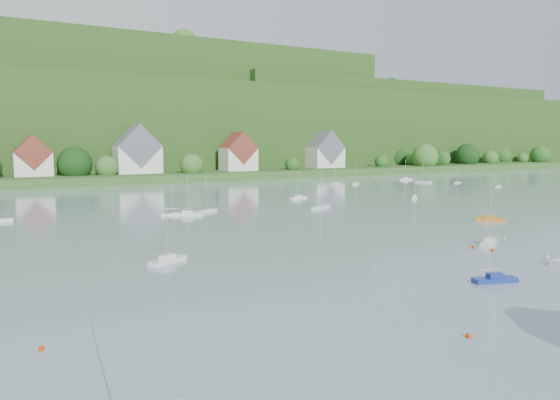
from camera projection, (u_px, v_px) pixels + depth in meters
name	position (u px, v px, depth m)	size (l,w,h in m)	color
far_shore_strip	(117.00, 176.00, 203.88)	(600.00, 60.00, 3.00)	#274E1D
forested_ridge	(84.00, 125.00, 260.99)	(620.00, 181.22, 69.89)	#1E4014
village_building_1	(33.00, 159.00, 178.84)	(12.00, 9.36, 14.00)	silver
village_building_2	(137.00, 153.00, 195.02)	(16.00, 11.44, 18.00)	silver
village_building_3	(238.00, 155.00, 213.04)	(13.00, 10.40, 15.50)	silver
village_building_4	(325.00, 153.00, 238.59)	(15.00, 10.40, 16.50)	silver
near_sailboat_1	(495.00, 278.00, 55.02)	(4.91, 2.64, 6.39)	navy
near_sailboat_3	(489.00, 242.00, 75.33)	(5.20, 3.60, 6.89)	silver
near_sailboat_5	(490.00, 218.00, 98.08)	(4.42, 4.92, 6.99)	orange
near_sailboat_6	(167.00, 260.00, 63.74)	(5.35, 3.92, 7.17)	silver
mooring_buoy_0	(469.00, 338.00, 39.46)	(0.45, 0.45, 0.45)	red
mooring_buoy_1	(547.00, 258.00, 66.52)	(0.48, 0.48, 0.48)	silver
mooring_buoy_2	(492.00, 251.00, 70.70)	(0.48, 0.48, 0.48)	red
mooring_buoy_3	(473.00, 248.00, 72.55)	(0.49, 0.49, 0.49)	red
mooring_buoy_4	(505.00, 238.00, 80.19)	(0.38, 0.38, 0.38)	silver
mooring_buoy_5	(41.00, 350.00, 37.04)	(0.40, 0.40, 0.40)	red
far_sailboat_cluster	(230.00, 197.00, 137.29)	(185.44, 61.96, 8.71)	silver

